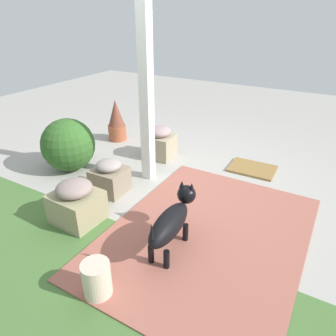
% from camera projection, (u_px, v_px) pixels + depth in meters
% --- Properties ---
extents(ground_plane, '(12.00, 12.00, 0.00)m').
position_uv_depth(ground_plane, '(177.00, 185.00, 3.95)').
color(ground_plane, '#A5A19A').
extents(brick_path, '(1.80, 2.40, 0.02)m').
position_uv_depth(brick_path, '(207.00, 234.00, 3.07)').
color(brick_path, '#9F5B4C').
rests_on(brick_path, ground).
extents(porch_pillar, '(0.13, 0.13, 2.31)m').
position_uv_depth(porch_pillar, '(146.00, 90.00, 3.61)').
color(porch_pillar, white).
rests_on(porch_pillar, ground).
extents(stone_planter_nearest, '(0.43, 0.41, 0.48)m').
position_uv_depth(stone_planter_nearest, '(160.00, 143.00, 4.59)').
color(stone_planter_nearest, tan).
rests_on(stone_planter_nearest, ground).
extents(stone_planter_mid, '(0.39, 0.38, 0.42)m').
position_uv_depth(stone_planter_mid, '(110.00, 177.00, 3.72)').
color(stone_planter_mid, gray).
rests_on(stone_planter_mid, ground).
extents(stone_planter_far, '(0.49, 0.45, 0.47)m').
position_uv_depth(stone_planter_far, '(76.00, 202.00, 3.19)').
color(stone_planter_far, gray).
rests_on(stone_planter_far, ground).
extents(round_shrub, '(0.72, 0.72, 0.72)m').
position_uv_depth(round_shrub, '(68.00, 145.00, 4.18)').
color(round_shrub, '#2E5923').
rests_on(round_shrub, ground).
extents(terracotta_pot_spiky, '(0.30, 0.30, 0.69)m').
position_uv_depth(terracotta_pot_spiky, '(116.00, 121.00, 5.16)').
color(terracotta_pot_spiky, '#9E4F32').
rests_on(terracotta_pot_spiky, ground).
extents(dog, '(0.25, 0.80, 0.55)m').
position_uv_depth(dog, '(172.00, 220.00, 2.77)').
color(dog, black).
rests_on(dog, ground).
extents(ceramic_urn, '(0.22, 0.22, 0.31)m').
position_uv_depth(ceramic_urn, '(97.00, 280.00, 2.37)').
color(ceramic_urn, beige).
rests_on(ceramic_urn, ground).
extents(doormat, '(0.62, 0.47, 0.03)m').
position_uv_depth(doormat, '(252.00, 169.00, 4.31)').
color(doormat, olive).
rests_on(doormat, ground).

